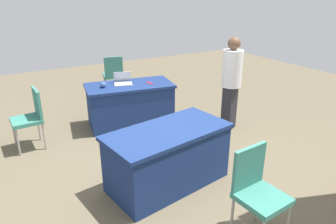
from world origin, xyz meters
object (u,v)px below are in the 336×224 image
at_px(chair_tucked_left, 31,115).
at_px(laptop_silver, 123,82).
at_px(person_attendee_standing, 231,80).
at_px(yarn_ball, 103,85).
at_px(table_foreground, 130,104).
at_px(table_mid_left, 168,157).
at_px(chair_by_pillar, 113,73).
at_px(chair_tucked_right, 257,189).
at_px(scissors_red, 149,83).

relative_size(chair_tucked_left, laptop_silver, 2.45).
relative_size(person_attendee_standing, yarn_ball, 15.67).
bearing_deg(laptop_silver, table_foreground, 148.55).
height_order(table_mid_left, laptop_silver, laptop_silver).
bearing_deg(yarn_ball, chair_tucked_left, 5.35).
bearing_deg(chair_by_pillar, table_foreground, -88.68).
height_order(person_attendee_standing, yarn_ball, person_attendee_standing).
distance_m(chair_tucked_left, chair_by_pillar, 2.69).
xyz_separation_m(chair_by_pillar, person_attendee_standing, (-1.16, 2.77, 0.36)).
xyz_separation_m(table_mid_left, laptop_silver, (-0.28, -2.14, 0.42)).
height_order(table_foreground, chair_tucked_left, chair_tucked_left).
xyz_separation_m(laptop_silver, yarn_ball, (0.39, 0.06, 0.01)).
bearing_deg(yarn_ball, person_attendee_standing, 149.84).
distance_m(table_foreground, laptop_silver, 0.44).
bearing_deg(table_foreground, chair_by_pillar, -100.30).
distance_m(chair_by_pillar, yarn_ball, 1.84).
relative_size(table_mid_left, chair_by_pillar, 1.72).
relative_size(chair_by_pillar, yarn_ball, 9.21).
relative_size(table_foreground, laptop_silver, 4.30).
bearing_deg(table_mid_left, chair_tucked_right, 104.01).
relative_size(chair_tucked_left, chair_tucked_right, 0.99).
bearing_deg(person_attendee_standing, table_foreground, -60.84).
bearing_deg(yarn_ball, table_foreground, 175.51).
bearing_deg(laptop_silver, table_mid_left, 99.69).
distance_m(table_foreground, yarn_ball, 0.65).
xyz_separation_m(table_foreground, scissors_red, (-0.35, 0.11, 0.39)).
height_order(table_foreground, laptop_silver, laptop_silver).
bearing_deg(table_mid_left, laptop_silver, -97.49).
relative_size(table_foreground, chair_by_pillar, 1.72).
xyz_separation_m(table_mid_left, yarn_ball, (0.11, -2.08, 0.44)).
xyz_separation_m(table_mid_left, scissors_red, (-0.72, -1.94, 0.39)).
xyz_separation_m(chair_tucked_left, chair_tucked_right, (-1.67, 3.20, 0.01)).
relative_size(chair_tucked_left, person_attendee_standing, 0.58).
bearing_deg(person_attendee_standing, scissors_red, -65.64).
bearing_deg(chair_tucked_left, laptop_silver, -86.99).
bearing_deg(table_mid_left, person_attendee_standing, -152.35).
relative_size(chair_by_pillar, scissors_red, 5.40).
xyz_separation_m(chair_tucked_right, yarn_ball, (0.42, -3.31, 0.27)).
bearing_deg(chair_tucked_right, scissors_red, -101.90).
distance_m(table_mid_left, chair_tucked_right, 1.28).
relative_size(table_mid_left, laptop_silver, 4.29).
bearing_deg(chair_tucked_left, table_mid_left, -148.38).
height_order(table_foreground, chair_by_pillar, chair_by_pillar).
height_order(chair_tucked_right, scissors_red, chair_tucked_right).
xyz_separation_m(table_foreground, chair_tucked_left, (1.72, 0.08, 0.16)).
distance_m(laptop_silver, scissors_red, 0.48).
xyz_separation_m(person_attendee_standing, laptop_silver, (1.55, -1.18, -0.11)).
xyz_separation_m(chair_tucked_left, person_attendee_standing, (-3.19, 1.01, 0.37)).
bearing_deg(chair_tucked_right, yarn_ball, -87.27).
relative_size(laptop_silver, yarn_ball, 3.69).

